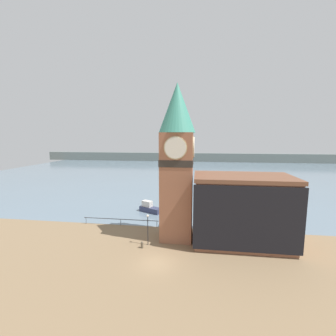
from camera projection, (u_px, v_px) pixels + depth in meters
name	position (u px, v px, depth m)	size (l,w,h in m)	color
ground_plane	(157.00, 263.00, 25.54)	(160.00, 160.00, 0.00)	#846B4C
water	(187.00, 171.00, 94.61)	(160.00, 120.00, 0.00)	slate
far_shoreline	(190.00, 157.00, 133.56)	(180.00, 3.00, 5.00)	slate
pier_railing	(121.00, 220.00, 36.34)	(12.53, 0.08, 1.09)	#333338
clock_tower	(177.00, 159.00, 30.59)	(4.93, 4.93, 21.36)	#935B42
pier_building	(242.00, 210.00, 29.89)	(12.81, 7.39, 9.25)	#935B42
boat_near	(150.00, 208.00, 43.04)	(4.59, 3.32, 2.08)	#333856
mooring_bollard_near	(142.00, 244.00, 28.99)	(0.35, 0.35, 0.86)	brown
lamp_post	(148.00, 224.00, 29.51)	(0.32, 0.32, 4.19)	black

